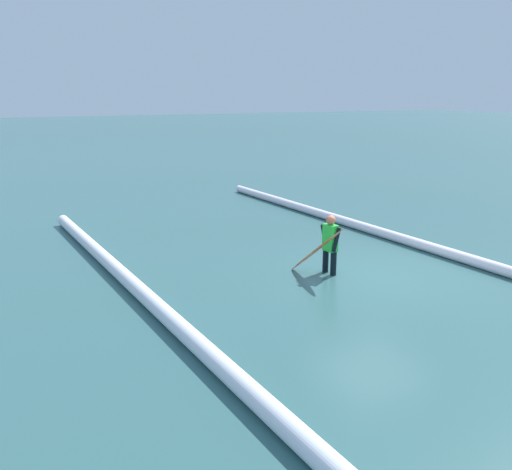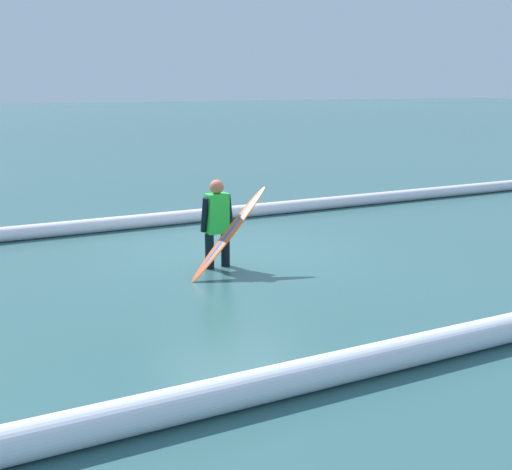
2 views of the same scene
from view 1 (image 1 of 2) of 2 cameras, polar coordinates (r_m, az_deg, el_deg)
ground_plane at (r=13.09m, az=12.04°, el=-4.16°), size 185.41×185.41×0.00m
surfer at (r=12.91m, az=7.58°, el=-0.70°), size 0.52×0.26×1.38m
surfboard at (r=12.70m, az=6.19°, el=-1.53°), size 1.47×0.66×1.28m
wave_crest_foreground at (r=14.14m, az=23.24°, el=-3.07°), size 25.26×1.39×0.28m
wave_crest_midground at (r=10.33m, az=-9.02°, el=-8.18°), size 18.09×1.15×0.32m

